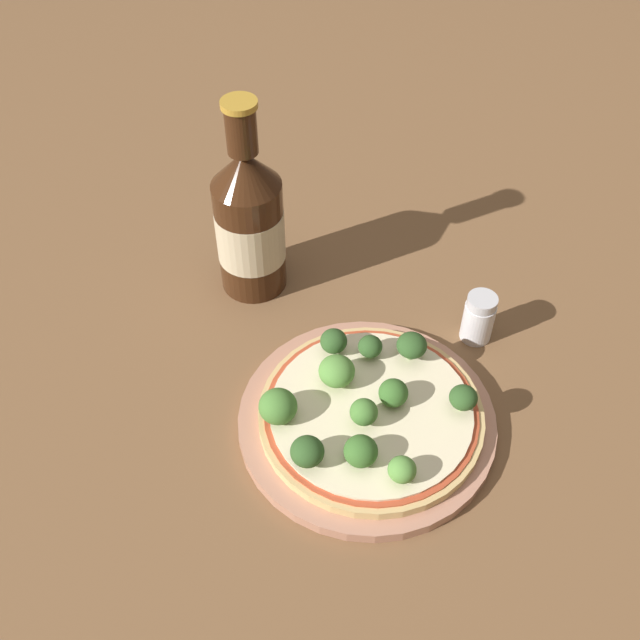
# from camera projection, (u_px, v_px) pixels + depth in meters

# --- Properties ---
(ground_plane) EXTENTS (3.00, 3.00, 0.00)m
(ground_plane) POSITION_uv_depth(u_px,v_px,m) (362.00, 400.00, 0.72)
(ground_plane) COLOR brown
(plate) EXTENTS (0.24, 0.24, 0.01)m
(plate) POSITION_uv_depth(u_px,v_px,m) (367.00, 420.00, 0.70)
(plate) COLOR tan
(plate) RESTS_ON ground_plane
(pizza) EXTENTS (0.21, 0.21, 0.01)m
(pizza) POSITION_uv_depth(u_px,v_px,m) (371.00, 413.00, 0.69)
(pizza) COLOR tan
(pizza) RESTS_ON plate
(broccoli_floret_0) EXTENTS (0.03, 0.03, 0.03)m
(broccoli_floret_0) POSITION_uv_depth(u_px,v_px,m) (393.00, 393.00, 0.68)
(broccoli_floret_0) COLOR #7A9E5B
(broccoli_floret_0) RESTS_ON pizza
(broccoli_floret_1) EXTENTS (0.03, 0.03, 0.03)m
(broccoli_floret_1) POSITION_uv_depth(u_px,v_px,m) (337.00, 371.00, 0.69)
(broccoli_floret_1) COLOR #7A9E5B
(broccoli_floret_1) RESTS_ON pizza
(broccoli_floret_2) EXTENTS (0.03, 0.03, 0.03)m
(broccoli_floret_2) POSITION_uv_depth(u_px,v_px,m) (463.00, 398.00, 0.67)
(broccoli_floret_2) COLOR #7A9E5B
(broccoli_floret_2) RESTS_ON pizza
(broccoli_floret_3) EXTENTS (0.03, 0.03, 0.03)m
(broccoli_floret_3) POSITION_uv_depth(u_px,v_px,m) (408.00, 342.00, 0.72)
(broccoli_floret_3) COLOR #7A9E5B
(broccoli_floret_3) RESTS_ON pizza
(broccoli_floret_4) EXTENTS (0.03, 0.03, 0.03)m
(broccoli_floret_4) POSITION_uv_depth(u_px,v_px,m) (361.00, 451.00, 0.64)
(broccoli_floret_4) COLOR #7A9E5B
(broccoli_floret_4) RESTS_ON pizza
(broccoli_floret_5) EXTENTS (0.02, 0.02, 0.02)m
(broccoli_floret_5) POSITION_uv_depth(u_px,v_px,m) (402.00, 470.00, 0.63)
(broccoli_floret_5) COLOR #7A9E5B
(broccoli_floret_5) RESTS_ON pizza
(broccoli_floret_6) EXTENTS (0.02, 0.02, 0.02)m
(broccoli_floret_6) POSITION_uv_depth(u_px,v_px,m) (370.00, 347.00, 0.72)
(broccoli_floret_6) COLOR #7A9E5B
(broccoli_floret_6) RESTS_ON pizza
(broccoli_floret_7) EXTENTS (0.03, 0.03, 0.03)m
(broccoli_floret_7) POSITION_uv_depth(u_px,v_px,m) (278.00, 406.00, 0.67)
(broccoli_floret_7) COLOR #7A9E5B
(broccoli_floret_7) RESTS_ON pizza
(broccoli_floret_8) EXTENTS (0.03, 0.03, 0.03)m
(broccoli_floret_8) POSITION_uv_depth(u_px,v_px,m) (307.00, 452.00, 0.63)
(broccoli_floret_8) COLOR #7A9E5B
(broccoli_floret_8) RESTS_ON pizza
(broccoli_floret_9) EXTENTS (0.03, 0.03, 0.03)m
(broccoli_floret_9) POSITION_uv_depth(u_px,v_px,m) (364.00, 412.00, 0.66)
(broccoli_floret_9) COLOR #7A9E5B
(broccoli_floret_9) RESTS_ON pizza
(broccoli_floret_10) EXTENTS (0.03, 0.03, 0.03)m
(broccoli_floret_10) POSITION_uv_depth(u_px,v_px,m) (335.00, 340.00, 0.72)
(broccoli_floret_10) COLOR #7A9E5B
(broccoli_floret_10) RESTS_ON pizza
(beer_bottle) EXTENTS (0.07, 0.07, 0.23)m
(beer_bottle) POSITION_uv_depth(u_px,v_px,m) (252.00, 220.00, 0.77)
(beer_bottle) COLOR #381E0F
(beer_bottle) RESTS_ON ground_plane
(pepper_shaker) EXTENTS (0.03, 0.03, 0.06)m
(pepper_shaker) POSITION_uv_depth(u_px,v_px,m) (479.00, 318.00, 0.76)
(pepper_shaker) COLOR silver
(pepper_shaker) RESTS_ON ground_plane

